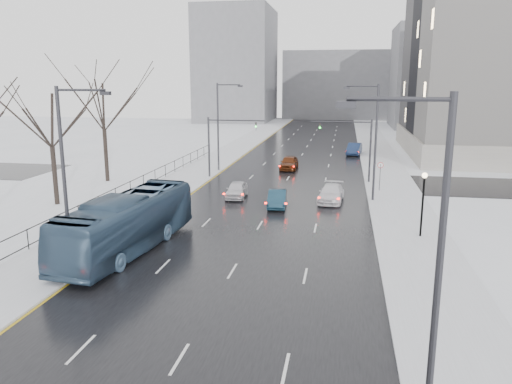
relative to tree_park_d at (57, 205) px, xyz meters
The scene contains 25 objects.
road 31.51m from the tree_park_d, 55.60° to the left, with size 16.00×150.00×0.04m, color black.
cross_road 22.65m from the tree_park_d, 38.19° to the left, with size 130.00×10.00×0.04m, color black.
sidewalk_left 27.01m from the tree_park_d, 74.32° to the left, with size 5.00×150.00×0.16m, color silver.
sidewalk_right 38.43m from the tree_park_d, 42.57° to the left, with size 5.00×150.00×0.16m, color silver.
park_strip 26.09m from the tree_park_d, 94.84° to the left, with size 14.00×150.00×0.12m, color white.
tree_park_d is the anchor object (origin of this frame).
tree_park_e 10.01m from the tree_park_d, 92.29° to the left, with size 9.45×9.45×13.50m, color black, non-canonical shape.
iron_fence 6.31m from the tree_park_d, 39.81° to the right, with size 0.06×70.00×1.30m.
streetlight_r_near 35.80m from the tree_park_d, 42.75° to the right, with size 2.95×0.25×10.00m.
streetlight_r_mid 27.24m from the tree_park_d, 13.01° to the left, with size 2.95×0.25×10.00m.
streetlight_l_near 17.90m from the tree_park_d, 55.47° to the right, with size 2.95×0.25×10.00m.
streetlight_l_far 21.17m from the tree_park_d, 61.85° to the left, with size 2.95×0.25×10.00m.
lamppost_r_mid 29.23m from the tree_park_d, ahead, with size 0.36×0.36×4.28m.
mast_signal_right 29.05m from the tree_park_d, 29.12° to the left, with size 6.10×0.33×6.50m.
mast_signal_left 17.96m from the tree_park_d, 53.20° to the left, with size 6.10×0.33×6.50m.
no_uturn_sign 28.88m from the tree_park_d, 20.32° to the left, with size 0.60×0.06×2.70m.
bldg_far_right 93.70m from the tree_park_d, 60.51° to the left, with size 24.00×20.00×22.00m, color slate.
bldg_far_left 92.17m from the tree_park_d, 92.64° to the left, with size 18.00×22.00×28.00m, color slate.
bldg_far_center 108.59m from the tree_park_d, 78.38° to the left, with size 30.00×18.00×18.00m, color slate.
bus 14.66m from the tree_park_d, 42.08° to the right, with size 2.95×12.60×3.51m, color #37516C.
sedan_center_near 15.28m from the tree_park_d, 20.43° to the left, with size 1.68×4.17×1.42m, color silver.
sedan_right_near 18.50m from the tree_park_d, ahead, with size 1.45×4.16×1.37m, color #183649.
sedan_right_far 23.26m from the tree_park_d, 13.08° to the left, with size 2.01×4.95×1.44m, color silver.
sedan_center_far 26.81m from the tree_park_d, 49.78° to the left, with size 1.91×4.76×1.62m, color #56240E.
sedan_right_distant 42.16m from the tree_park_d, 53.62° to the left, with size 1.72×4.93×1.63m, color navy.
Camera 1 is at (5.79, -3.13, 10.25)m, focal length 35.00 mm.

